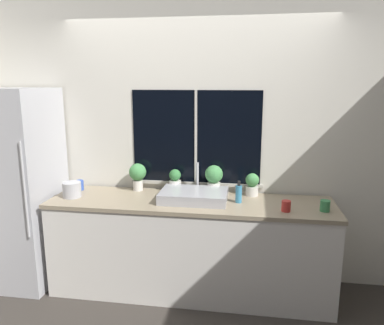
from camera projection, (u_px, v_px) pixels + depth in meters
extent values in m
plane|color=#38332D|center=(185.00, 309.00, 3.23)|extent=(14.00, 14.00, 0.00)
cube|color=silver|center=(196.00, 142.00, 3.62)|extent=(8.00, 0.06, 2.70)
cube|color=black|center=(196.00, 137.00, 3.57)|extent=(1.24, 0.01, 0.89)
cube|color=#BCB7AD|center=(196.00, 137.00, 3.57)|extent=(0.02, 0.01, 0.89)
cube|color=#BCB7AD|center=(196.00, 184.00, 3.66)|extent=(1.30, 0.04, 0.03)
cube|color=silver|center=(25.00, 128.00, 4.74)|extent=(0.06, 7.00, 2.70)
cube|color=white|center=(190.00, 248.00, 3.44)|extent=(2.52, 0.63, 0.85)
cube|color=gray|center=(190.00, 202.00, 3.35)|extent=(2.55, 0.65, 0.03)
cube|color=#B7B7BC|center=(16.00, 188.00, 3.57)|extent=(0.72, 0.70, 1.87)
cylinder|color=silver|center=(25.00, 190.00, 3.15)|extent=(0.02, 0.02, 0.84)
cube|color=#ADADB2|center=(194.00, 196.00, 3.34)|extent=(0.59, 0.40, 0.09)
cylinder|color=#B7B7BC|center=(197.00, 192.00, 3.57)|extent=(0.04, 0.04, 0.03)
cylinder|color=#B7B7BC|center=(197.00, 176.00, 3.54)|extent=(0.02, 0.02, 0.27)
cylinder|color=silver|center=(138.00, 185.00, 3.66)|extent=(0.09, 0.09, 0.10)
sphere|color=#478E4C|center=(138.00, 172.00, 3.63)|extent=(0.17, 0.17, 0.17)
cylinder|color=silver|center=(175.00, 186.00, 3.60)|extent=(0.11, 0.11, 0.11)
sphere|color=#387A3D|center=(175.00, 175.00, 3.58)|extent=(0.11, 0.11, 0.11)
cylinder|color=silver|center=(214.00, 188.00, 3.54)|extent=(0.13, 0.13, 0.11)
sphere|color=#478E4C|center=(214.00, 174.00, 3.52)|extent=(0.17, 0.17, 0.17)
cylinder|color=silver|center=(252.00, 191.00, 3.49)|extent=(0.12, 0.12, 0.09)
sphere|color=#478E4C|center=(252.00, 180.00, 3.47)|extent=(0.13, 0.13, 0.13)
cylinder|color=teal|center=(239.00, 194.00, 3.28)|extent=(0.06, 0.06, 0.15)
cylinder|color=black|center=(239.00, 183.00, 3.26)|extent=(0.03, 0.03, 0.04)
cylinder|color=#38844C|center=(325.00, 206.00, 3.07)|extent=(0.08, 0.08, 0.09)
cylinder|color=#B72D28|center=(286.00, 206.00, 3.06)|extent=(0.08, 0.08, 0.09)
cylinder|color=#3351AD|center=(79.00, 185.00, 3.67)|extent=(0.08, 0.08, 0.10)
cylinder|color=#B2B2B7|center=(72.00, 190.00, 3.44)|extent=(0.17, 0.17, 0.14)
cone|color=#B2B2B7|center=(71.00, 181.00, 3.42)|extent=(0.14, 0.14, 0.02)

